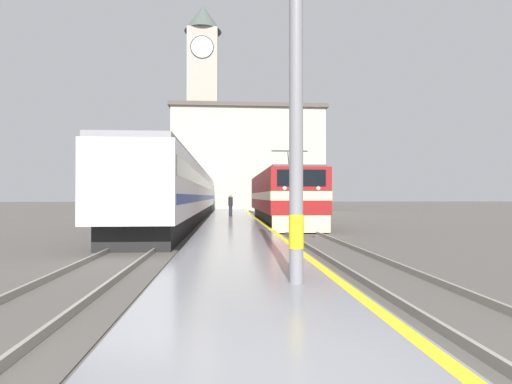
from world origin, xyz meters
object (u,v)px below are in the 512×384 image
at_px(locomotive_train, 281,197).
at_px(catenary_mast, 301,39).
at_px(person_on_platform, 231,205).
at_px(clock_tower, 203,100).
at_px(passenger_train, 186,193).

height_order(locomotive_train, catenary_mast, catenary_mast).
distance_m(locomotive_train, person_on_platform, 5.85).
relative_size(catenary_mast, person_on_platform, 5.11).
bearing_deg(clock_tower, passenger_train, -88.77).
bearing_deg(passenger_train, catenary_mast, -79.37).
bearing_deg(catenary_mast, person_on_platform, 92.50).
distance_m(passenger_train, person_on_platform, 3.43).
height_order(locomotive_train, clock_tower, clock_tower).
xyz_separation_m(locomotive_train, catenary_mast, (-2.18, -18.52, 2.86)).
height_order(locomotive_train, person_on_platform, locomotive_train).
xyz_separation_m(person_on_platform, clock_tower, (-3.99, 31.84, 15.55)).
bearing_deg(locomotive_train, catenary_mast, -96.71).
bearing_deg(catenary_mast, locomotive_train, 83.29).
distance_m(person_on_platform, clock_tower, 35.65).
xyz_separation_m(catenary_mast, clock_tower, (-5.01, 55.22, 12.11)).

